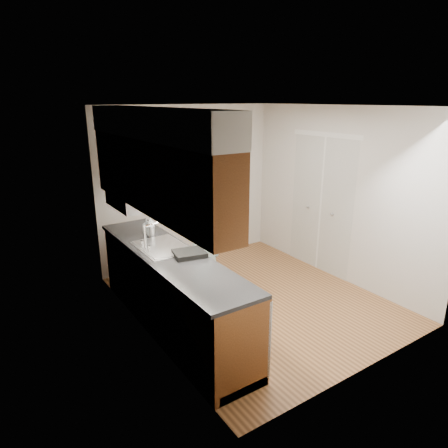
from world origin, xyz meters
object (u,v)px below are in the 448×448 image
(soap_bottle_a, at_px, (151,226))
(steel_can, at_px, (152,232))
(soap_bottle_b, at_px, (147,226))
(dish_rack, at_px, (189,253))
(person, at_px, (203,233))

(soap_bottle_a, distance_m, steel_can, 0.08)
(soap_bottle_b, bearing_deg, dish_rack, -85.74)
(steel_can, bearing_deg, person, -25.36)
(soap_bottle_b, xyz_separation_m, steel_can, (-0.01, -0.19, -0.02))
(person, xyz_separation_m, dish_rack, (-0.49, -0.53, 0.01))
(soap_bottle_a, relative_size, dish_rack, 0.78)
(soap_bottle_a, distance_m, soap_bottle_b, 0.15)
(soap_bottle_a, bearing_deg, soap_bottle_b, 88.45)
(person, distance_m, dish_rack, 0.72)
(soap_bottle_a, xyz_separation_m, dish_rack, (0.08, -0.85, -0.10))
(person, relative_size, soap_bottle_a, 7.15)
(soap_bottle_a, relative_size, steel_can, 1.97)
(person, height_order, soap_bottle_b, person)
(soap_bottle_b, relative_size, dish_rack, 0.54)
(person, bearing_deg, dish_rack, 136.99)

